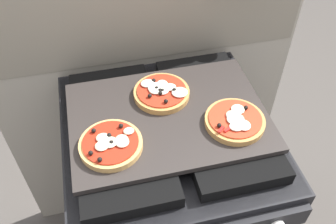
# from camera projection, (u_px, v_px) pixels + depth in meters

# --- Properties ---
(kitchen_backsplash) EXTENTS (1.10, 0.09, 1.55)m
(kitchen_backsplash) POSITION_uv_depth(u_px,v_px,m) (147.00, 74.00, 1.33)
(kitchen_backsplash) COLOR #B2A893
(kitchen_backsplash) RESTS_ON ground_plane
(stove) EXTENTS (0.60, 0.64, 0.90)m
(stove) POSITION_uv_depth(u_px,v_px,m) (168.00, 203.00, 1.34)
(stove) COLOR black
(stove) RESTS_ON ground_plane
(baking_tray) EXTENTS (0.54, 0.38, 0.02)m
(baking_tray) POSITION_uv_depth(u_px,v_px,m) (168.00, 117.00, 1.01)
(baking_tray) COLOR #2D2826
(baking_tray) RESTS_ON stove
(pizza_left) EXTENTS (0.16, 0.16, 0.03)m
(pizza_left) POSITION_uv_depth(u_px,v_px,m) (111.00, 144.00, 0.92)
(pizza_left) COLOR tan
(pizza_left) RESTS_ON baking_tray
(pizza_right) EXTENTS (0.16, 0.16, 0.03)m
(pizza_right) POSITION_uv_depth(u_px,v_px,m) (235.00, 121.00, 0.98)
(pizza_right) COLOR #C18947
(pizza_right) RESTS_ON baking_tray
(pizza_center) EXTENTS (0.16, 0.16, 0.03)m
(pizza_center) POSITION_uv_depth(u_px,v_px,m) (162.00, 92.00, 1.05)
(pizza_center) COLOR #C18947
(pizza_center) RESTS_ON baking_tray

